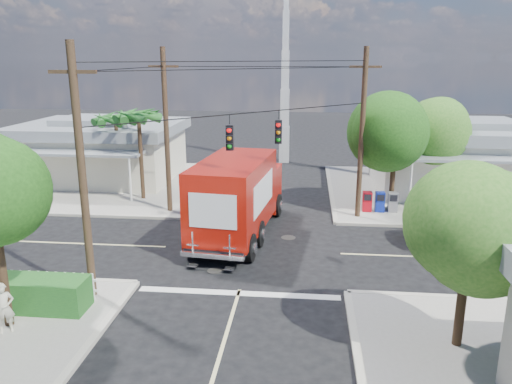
# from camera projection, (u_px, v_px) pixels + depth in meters

# --- Properties ---
(ground) EXTENTS (120.00, 120.00, 0.00)m
(ground) POSITION_uv_depth(u_px,v_px,m) (251.00, 250.00, 22.60)
(ground) COLOR black
(ground) RESTS_ON ground
(sidewalk_ne) EXTENTS (14.12, 14.12, 0.14)m
(sidewalk_ne) POSITION_uv_depth(u_px,v_px,m) (439.00, 193.00, 31.95)
(sidewalk_ne) COLOR gray
(sidewalk_ne) RESTS_ON ground
(sidewalk_nw) EXTENTS (14.12, 14.12, 0.14)m
(sidewalk_nw) POSITION_uv_depth(u_px,v_px,m) (111.00, 184.00, 34.11)
(sidewalk_nw) COLOR gray
(sidewalk_nw) RESTS_ON ground
(road_markings) EXTENTS (32.00, 32.00, 0.01)m
(road_markings) POSITION_uv_depth(u_px,v_px,m) (248.00, 263.00, 21.18)
(road_markings) COLOR beige
(road_markings) RESTS_ON ground
(building_ne) EXTENTS (11.80, 10.20, 4.50)m
(building_ne) POSITION_uv_depth(u_px,v_px,m) (464.00, 156.00, 32.25)
(building_ne) COLOR silver
(building_ne) RESTS_ON sidewalk_ne
(building_nw) EXTENTS (10.80, 10.20, 4.30)m
(building_nw) POSITION_uv_depth(u_px,v_px,m) (102.00, 149.00, 35.18)
(building_nw) COLOR beige
(building_nw) RESTS_ON sidewalk_nw
(radio_tower) EXTENTS (0.80, 0.80, 17.00)m
(radio_tower) POSITION_uv_depth(u_px,v_px,m) (285.00, 93.00, 40.29)
(radio_tower) COLOR silver
(radio_tower) RESTS_ON ground
(tree_ne_front) EXTENTS (4.21, 4.14, 6.66)m
(tree_ne_front) POSITION_uv_depth(u_px,v_px,m) (397.00, 127.00, 27.13)
(tree_ne_front) COLOR #422D1C
(tree_ne_front) RESTS_ON sidewalk_ne
(tree_ne_back) EXTENTS (3.77, 3.66, 5.82)m
(tree_ne_back) POSITION_uv_depth(u_px,v_px,m) (435.00, 133.00, 29.14)
(tree_ne_back) COLOR #422D1C
(tree_ne_back) RESTS_ON sidewalk_ne
(tree_se) EXTENTS (3.67, 3.54, 5.62)m
(tree_se) POSITION_uv_depth(u_px,v_px,m) (472.00, 221.00, 13.90)
(tree_se) COLOR #422D1C
(tree_se) RESTS_ON sidewalk_se
(palm_nw_front) EXTENTS (3.01, 3.08, 5.59)m
(palm_nw_front) POSITION_uv_depth(u_px,v_px,m) (139.00, 118.00, 29.23)
(palm_nw_front) COLOR #422D1C
(palm_nw_front) RESTS_ON sidewalk_nw
(palm_nw_back) EXTENTS (3.01, 3.08, 5.19)m
(palm_nw_back) POSITION_uv_depth(u_px,v_px,m) (116.00, 120.00, 30.97)
(palm_nw_back) COLOR #422D1C
(palm_nw_back) RESTS_ON sidewalk_nw
(utility_poles) EXTENTS (12.00, 10.68, 9.00)m
(utility_poles) POSITION_uv_depth(u_px,v_px,m) (221.00, 142.00, 23.08)
(utility_poles) COLOR #473321
(utility_poles) RESTS_ON ground
(picket_fence) EXTENTS (5.94, 0.06, 1.00)m
(picket_fence) POSITION_uv_depth(u_px,v_px,m) (17.00, 282.00, 17.82)
(picket_fence) COLOR silver
(picket_fence) RESTS_ON sidewalk_sw
(vending_boxes) EXTENTS (1.90, 0.50, 1.10)m
(vending_boxes) POSITION_uv_depth(u_px,v_px,m) (380.00, 202.00, 27.73)
(vending_boxes) COLOR #B50815
(vending_boxes) RESTS_ON sidewalk_ne
(delivery_truck) EXTENTS (3.82, 9.30, 3.92)m
(delivery_truck) POSITION_uv_depth(u_px,v_px,m) (238.00, 196.00, 24.04)
(delivery_truck) COLOR black
(delivery_truck) RESTS_ON ground
(parked_car) EXTENTS (6.07, 3.29, 1.62)m
(parked_car) POSITION_uv_depth(u_px,v_px,m) (469.00, 227.00, 23.18)
(parked_car) COLOR silver
(parked_car) RESTS_ON ground
(pedestrian) EXTENTS (0.71, 0.65, 1.63)m
(pedestrian) POSITION_uv_depth(u_px,v_px,m) (4.00, 308.00, 15.41)
(pedestrian) COLOR beige
(pedestrian) RESTS_ON sidewalk_sw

